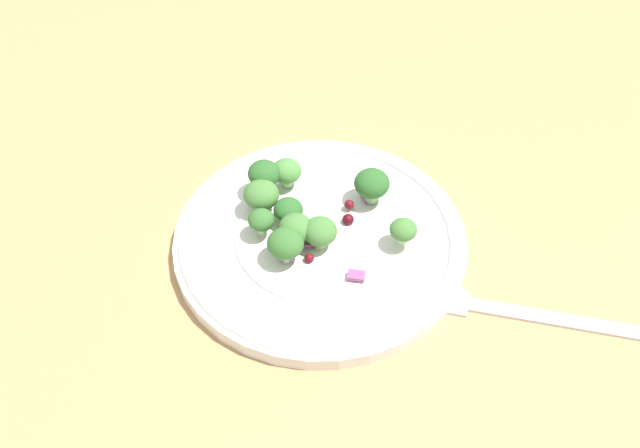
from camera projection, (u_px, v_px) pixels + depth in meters
ground_plane at (344, 282)px, 61.86cm from camera, size 180.00×180.00×2.00cm
plate at (320, 239)px, 62.49cm from camera, size 23.68×23.68×1.70cm
dressing_pool at (320, 236)px, 62.17cm from camera, size 13.73×13.73×0.20cm
broccoli_floret_0 at (264, 174)px, 63.94cm from camera, size 2.69×2.69×2.73cm
broccoli_floret_1 at (296, 229)px, 60.40cm from camera, size 2.72×2.72×2.75cm
broccoli_floret_2 at (403, 230)px, 60.10cm from camera, size 2.17×2.17×2.20cm
broccoli_floret_3 at (285, 246)px, 58.88cm from camera, size 2.85×2.85×2.89cm
broccoli_floret_4 at (320, 232)px, 60.16cm from camera, size 2.69×2.69×2.72cm
broccoli_floret_5 at (287, 172)px, 64.83cm from camera, size 2.53×2.53×2.56cm
broccoli_floret_6 at (372, 184)px, 63.31cm from camera, size 2.94×2.94×2.98cm
broccoli_floret_7 at (288, 211)px, 62.07cm from camera, size 2.39×2.39×2.42cm
broccoli_floret_8 at (261, 195)px, 62.83cm from camera, size 2.92×2.92×2.96cm
broccoli_floret_9 at (261, 220)px, 60.84cm from camera, size 2.12×2.12×2.14cm
cranberry_0 at (352, 220)px, 62.81cm from camera, size 0.96×0.96×0.96cm
cranberry_1 at (345, 204)px, 63.63cm from camera, size 0.81×0.81×0.81cm
cranberry_2 at (261, 208)px, 63.79cm from camera, size 0.74×0.74×0.74cm
cranberry_3 at (309, 262)px, 59.74cm from camera, size 0.77×0.77×0.77cm
onion_bit_0 at (264, 203)px, 64.57cm from camera, size 1.76×1.75×0.37cm
onion_bit_1 at (287, 259)px, 59.79cm from camera, size 1.17×1.12×0.44cm
onion_bit_2 at (310, 242)px, 61.11cm from camera, size 1.42×1.16×0.34cm
onion_bit_3 at (356, 275)px, 58.79cm from camera, size 1.41×1.01×0.31cm
onion_bit_4 at (368, 198)px, 64.83cm from camera, size 1.34×1.49×0.35cm
fork at (528, 313)px, 58.21cm from camera, size 18.67×4.26×0.50cm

